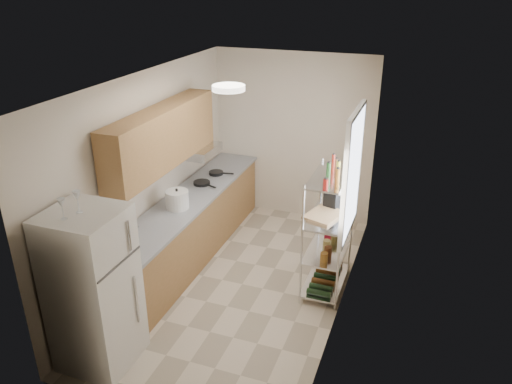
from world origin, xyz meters
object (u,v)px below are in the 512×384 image
refrigerator (93,290)px  rice_cooker (177,199)px  frying_pan_large (202,183)px  espresso_machine (335,195)px  cutting_board (324,215)px

refrigerator → rice_cooker: refrigerator is taller
refrigerator → frying_pan_large: (-0.07, 2.58, 0.08)m
espresso_machine → cutting_board: bearing=-82.9°
rice_cooker → refrigerator: bearing=-89.1°
rice_cooker → espresso_machine: 1.96m
refrigerator → rice_cooker: bearing=90.9°
refrigerator → espresso_machine: bearing=50.6°
rice_cooker → espresso_machine: size_ratio=0.97×
cutting_board → refrigerator: bearing=-132.7°
rice_cooker → frying_pan_large: bearing=93.2°
cutting_board → espresso_machine: bearing=80.0°
rice_cooker → cutting_board: size_ratio=0.65×
refrigerator → cutting_board: refrigerator is taller
refrigerator → rice_cooker: (-0.03, 1.78, 0.18)m
refrigerator → cutting_board: size_ratio=3.73×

